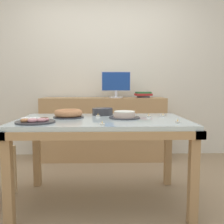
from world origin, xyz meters
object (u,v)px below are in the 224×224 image
cake_chocolate_round (124,115)px  pastry_platter (35,121)px  plate_stack (103,112)px  computer_monitor (116,85)px  tealight_near_cakes (102,124)px  tealight_right_edge (163,116)px  cake_golden_bundt (68,114)px  tealight_centre (149,116)px  tealight_left_edge (178,122)px  book_stack (143,95)px  tealight_near_front (98,116)px

cake_chocolate_round → pastry_platter: bearing=-160.5°
pastry_platter → plate_stack: plate_stack is taller
computer_monitor → pastry_platter: (-0.72, -1.60, -0.30)m
tealight_near_cakes → tealight_right_edge: (0.58, 0.52, 0.00)m
cake_golden_bundt → tealight_centre: 0.76m
cake_golden_bundt → tealight_left_edge: size_ratio=7.06×
book_stack → tealight_left_edge: 1.66m
plate_stack → pastry_platter: bearing=-135.6°
plate_stack → tealight_right_edge: (0.58, -0.15, -0.02)m
cake_chocolate_round → plate_stack: bearing=127.1°
computer_monitor → book_stack: 0.42m
cake_chocolate_round → tealight_right_edge: cake_chocolate_round is taller
plate_stack → tealight_left_edge: plate_stack is taller
pastry_platter → tealight_near_front: size_ratio=7.92×
cake_chocolate_round → computer_monitor: bearing=91.0°
tealight_near_cakes → tealight_left_edge: bearing=8.9°
pastry_platter → tealight_left_edge: 1.15m
tealight_right_edge → tealight_centre: size_ratio=1.00×
tealight_left_edge → tealight_centre: bearing=113.0°
plate_stack → tealight_near_front: 0.16m
book_stack → tealight_right_edge: book_stack is taller
book_stack → plate_stack: bearing=-118.1°
plate_stack → book_stack: bearing=61.9°
tealight_left_edge → tealight_centre: same height
tealight_near_cakes → computer_monitor: bearing=84.2°
pastry_platter → tealight_near_cakes: size_ratio=7.92×
cake_chocolate_round → pastry_platter: cake_chocolate_round is taller
pastry_platter → tealight_centre: (0.98, 0.34, -0.01)m
tealight_centre → book_stack: bearing=83.9°
pastry_platter → tealight_near_cakes: pastry_platter is taller
tealight_near_cakes → tealight_centre: 0.65m
cake_chocolate_round → cake_golden_bundt: (-0.52, 0.06, 0.01)m
tealight_right_edge → tealight_left_edge: 0.43m
cake_golden_bundt → pastry_platter: bearing=-124.7°
cake_golden_bundt → tealight_near_front: 0.28m
tealight_near_front → plate_stack: bearing=73.8°
computer_monitor → tealight_right_edge: (0.40, -1.23, -0.31)m
book_stack → pastry_platter: 1.96m
cake_chocolate_round → tealight_centre: 0.25m
tealight_right_edge → tealight_near_front: 0.63m
tealight_near_cakes → tealight_centre: same height
computer_monitor → tealight_right_edge: computer_monitor is taller
computer_monitor → tealight_near_cakes: bearing=-95.8°
book_stack → tealight_centre: book_stack is taller
pastry_platter → tealight_near_cakes: (0.54, -0.15, -0.01)m
computer_monitor → tealight_left_edge: computer_monitor is taller
book_stack → cake_golden_bundt: 1.57m
cake_chocolate_round → pastry_platter: size_ratio=0.90×
cake_chocolate_round → pastry_platter: (-0.74, -0.26, -0.01)m
pastry_platter → plate_stack: (0.54, 0.53, 0.02)m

